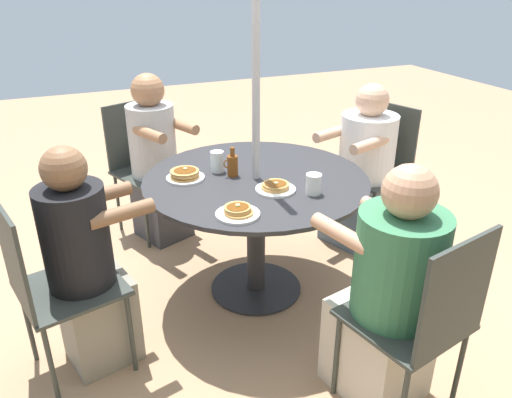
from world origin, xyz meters
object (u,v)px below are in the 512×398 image
object	(u,v)px
diner_north	(362,173)
diner_south	(87,269)
syrup_bottle	(232,165)
patio_chair_east	(143,160)
diner_west	(389,299)
pancake_plate_c	(238,212)
patio_chair_south	(48,281)
pancake_plate_a	(275,187)
patio_chair_west	(424,316)
patio_table	(256,200)
coffee_cup	(313,184)
drinking_glass_a	(217,162)
diner_east	(156,165)
pancake_plate_b	(185,175)
patio_chair_north	(379,162)

from	to	relation	value
diner_north	diner_south	distance (m)	2.03
diner_south	syrup_bottle	distance (m)	0.98
patio_chair_east	diner_west	size ratio (longest dim) A/B	0.83
diner_west	pancake_plate_c	world-z (taller)	diner_west
patio_chair_south	pancake_plate_a	world-z (taller)	patio_chair_south
diner_south	patio_chair_west	distance (m)	1.54
patio_table	diner_west	distance (m)	1.02
patio_chair_east	pancake_plate_c	bearing A→B (deg)	74.90
patio_table	coffee_cup	size ratio (longest dim) A/B	11.85
pancake_plate_a	patio_chair_west	bearing A→B (deg)	103.49
diner_south	coffee_cup	world-z (taller)	diner_south
patio_table	pancake_plate_c	distance (m)	0.51
diner_south	pancake_plate_c	world-z (taller)	diner_south
diner_south	patio_chair_west	bearing A→B (deg)	39.30
pancake_plate_a	drinking_glass_a	world-z (taller)	drinking_glass_a
diner_north	pancake_plate_a	world-z (taller)	diner_north
diner_east	pancake_plate_b	world-z (taller)	diner_east
patio_table	diner_north	xyz separation A→B (m)	(-0.96, -0.32, -0.10)
diner_west	pancake_plate_c	distance (m)	0.80
patio_table	patio_chair_south	size ratio (longest dim) A/B	1.34
patio_chair_west	patio_table	bearing A→B (deg)	90.00
syrup_bottle	coffee_cup	distance (m)	0.50
pancake_plate_a	drinking_glass_a	size ratio (longest dim) A/B	1.78
patio_chair_east	syrup_bottle	distance (m)	1.11
diner_east	coffee_cup	size ratio (longest dim) A/B	11.10
patio_chair_east	patio_chair_north	bearing A→B (deg)	133.21
patio_chair_south	coffee_cup	distance (m)	1.38
patio_chair_north	coffee_cup	xyz separation A→B (m)	(0.94, 0.70, 0.26)
syrup_bottle	diner_south	bearing A→B (deg)	20.91
diner_south	drinking_glass_a	distance (m)	0.96
patio_table	patio_chair_west	bearing A→B (deg)	102.48
patio_chair_west	pancake_plate_b	size ratio (longest dim) A/B	4.43
diner_north	pancake_plate_b	distance (m)	1.38
patio_table	patio_chair_east	bearing A→B (deg)	-68.02
patio_chair_west	drinking_glass_a	world-z (taller)	patio_chair_west
patio_chair_west	pancake_plate_a	distance (m)	1.02
patio_chair_west	syrup_bottle	distance (m)	1.33
patio_chair_north	diner_east	size ratio (longest dim) A/B	0.80
patio_chair_north	drinking_glass_a	bearing A→B (deg)	80.30
diner_west	pancake_plate_b	world-z (taller)	diner_west
patio_chair_north	diner_north	distance (m)	0.19
patio_chair_east	patio_chair_south	world-z (taller)	same
pancake_plate_c	pancake_plate_b	bearing A→B (deg)	-78.18
diner_south	syrup_bottle	bearing A→B (deg)	96.62
patio_chair_west	diner_west	size ratio (longest dim) A/B	0.83
patio_chair_east	syrup_bottle	bearing A→B (deg)	86.16
pancake_plate_a	coffee_cup	size ratio (longest dim) A/B	2.00
diner_west	syrup_bottle	world-z (taller)	diner_west
diner_south	diner_east	bearing A→B (deg)	138.85
diner_east	diner_south	bearing A→B (deg)	41.16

